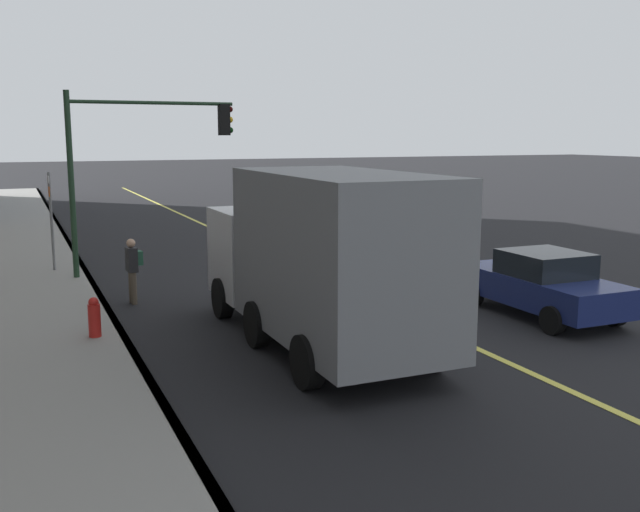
{
  "coord_description": "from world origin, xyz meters",
  "views": [
    {
      "loc": [
        -16.96,
        8.03,
        4.06
      ],
      "look_at": [
        -2.43,
        1.73,
        1.37
      ],
      "focal_mm": 40.18,
      "sensor_mm": 36.0,
      "label": 1
    }
  ],
  "objects_px": {
    "truck_gray": "(322,256)",
    "pedestrian_with_backpack": "(133,266)",
    "traffic_light_mast": "(140,150)",
    "street_sign_post": "(51,215)",
    "car_tan": "(365,240)",
    "car_navy": "(542,284)",
    "fire_hydrant": "(95,321)"
  },
  "relations": [
    {
      "from": "truck_gray",
      "to": "pedestrian_with_backpack",
      "type": "relative_size",
      "value": 4.57
    },
    {
      "from": "car_tan",
      "to": "traffic_light_mast",
      "type": "distance_m",
      "value": 7.53
    },
    {
      "from": "traffic_light_mast",
      "to": "fire_hydrant",
      "type": "distance_m",
      "value": 7.44
    },
    {
      "from": "car_tan",
      "to": "truck_gray",
      "type": "xyz_separation_m",
      "value": [
        -7.92,
        4.99,
        1.04
      ]
    },
    {
      "from": "truck_gray",
      "to": "pedestrian_with_backpack",
      "type": "distance_m",
      "value": 5.87
    },
    {
      "from": "truck_gray",
      "to": "car_tan",
      "type": "bearing_deg",
      "value": -32.21
    },
    {
      "from": "car_tan",
      "to": "street_sign_post",
      "type": "bearing_deg",
      "value": 79.14
    },
    {
      "from": "car_tan",
      "to": "car_navy",
      "type": "relative_size",
      "value": 0.94
    },
    {
      "from": "truck_gray",
      "to": "traffic_light_mast",
      "type": "height_order",
      "value": "traffic_light_mast"
    },
    {
      "from": "traffic_light_mast",
      "to": "street_sign_post",
      "type": "height_order",
      "value": "traffic_light_mast"
    },
    {
      "from": "car_tan",
      "to": "pedestrian_with_backpack",
      "type": "height_order",
      "value": "pedestrian_with_backpack"
    },
    {
      "from": "car_tan",
      "to": "truck_gray",
      "type": "bearing_deg",
      "value": 147.79
    },
    {
      "from": "pedestrian_with_backpack",
      "to": "traffic_light_mast",
      "type": "bearing_deg",
      "value": -14.27
    },
    {
      "from": "car_navy",
      "to": "traffic_light_mast",
      "type": "distance_m",
      "value": 11.38
    },
    {
      "from": "car_navy",
      "to": "pedestrian_with_backpack",
      "type": "xyz_separation_m",
      "value": [
        4.89,
        8.28,
        0.18
      ]
    },
    {
      "from": "truck_gray",
      "to": "fire_hydrant",
      "type": "distance_m",
      "value": 4.64
    },
    {
      "from": "car_tan",
      "to": "traffic_light_mast",
      "type": "relative_size",
      "value": 0.75
    },
    {
      "from": "pedestrian_with_backpack",
      "to": "fire_hydrant",
      "type": "relative_size",
      "value": 1.69
    },
    {
      "from": "car_tan",
      "to": "street_sign_post",
      "type": "xyz_separation_m",
      "value": [
        1.79,
        9.31,
        1.02
      ]
    },
    {
      "from": "car_tan",
      "to": "street_sign_post",
      "type": "height_order",
      "value": "street_sign_post"
    },
    {
      "from": "truck_gray",
      "to": "traffic_light_mast",
      "type": "bearing_deg",
      "value": 13.18
    },
    {
      "from": "pedestrian_with_backpack",
      "to": "fire_hydrant",
      "type": "xyz_separation_m",
      "value": [
        -3.21,
        1.26,
        -0.45
      ]
    },
    {
      "from": "traffic_light_mast",
      "to": "truck_gray",
      "type": "bearing_deg",
      "value": -166.82
    },
    {
      "from": "car_navy",
      "to": "fire_hydrant",
      "type": "height_order",
      "value": "car_navy"
    },
    {
      "from": "car_tan",
      "to": "traffic_light_mast",
      "type": "height_order",
      "value": "traffic_light_mast"
    },
    {
      "from": "street_sign_post",
      "to": "car_navy",
      "type": "bearing_deg",
      "value": -133.9
    },
    {
      "from": "car_navy",
      "to": "street_sign_post",
      "type": "bearing_deg",
      "value": 46.1
    },
    {
      "from": "truck_gray",
      "to": "fire_hydrant",
      "type": "height_order",
      "value": "truck_gray"
    },
    {
      "from": "car_navy",
      "to": "fire_hydrant",
      "type": "bearing_deg",
      "value": 80.01
    },
    {
      "from": "car_navy",
      "to": "car_tan",
      "type": "bearing_deg",
      "value": 4.0
    },
    {
      "from": "truck_gray",
      "to": "traffic_light_mast",
      "type": "distance_m",
      "value": 8.73
    },
    {
      "from": "truck_gray",
      "to": "fire_hydrant",
      "type": "xyz_separation_m",
      "value": [
        1.91,
        4.02,
        -1.32
      ]
    }
  ]
}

